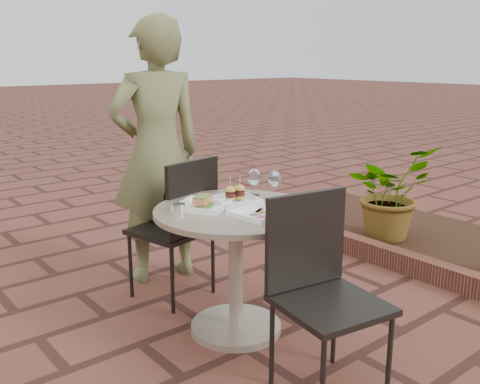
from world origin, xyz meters
TOP-DOWN VIEW (x-y plane):
  - ground at (0.00, 0.00)m, footprint 60.00×60.00m
  - cafe_table at (0.09, 0.20)m, footprint 0.90×0.90m
  - chair_far at (0.09, 0.75)m, footprint 0.53×0.53m
  - chair_near at (0.06, -0.44)m, footprint 0.50×0.50m
  - diner at (0.17, 1.17)m, footprint 0.73×0.55m
  - plate_salmon at (-0.04, 0.33)m, footprint 0.35×0.35m
  - plate_sliders at (0.17, 0.31)m, footprint 0.28×0.28m
  - plate_tuna at (0.10, 0.02)m, footprint 0.27×0.27m
  - wine_glass_right at (0.37, 0.20)m, footprint 0.08×0.08m
  - wine_glass_mid at (0.30, 0.29)m, footprint 0.08×0.08m
  - wine_glass_far at (0.37, 0.37)m, footprint 0.07×0.07m
  - steel_ramekin at (-0.19, 0.34)m, footprint 0.09×0.09m
  - cutlery_set at (0.39, 0.01)m, footprint 0.11×0.18m
  - planter_curb at (1.60, 0.30)m, footprint 0.12×3.00m
  - mulch_bed at (2.30, 0.30)m, footprint 1.30×3.00m
  - potted_plant_a at (2.01, 0.55)m, footprint 0.72×0.63m

SIDE VIEW (x-z plane):
  - ground at x=0.00m, z-range 0.00..0.00m
  - mulch_bed at x=2.30m, z-range 0.00..0.06m
  - planter_curb at x=1.60m, z-range 0.00..0.15m
  - potted_plant_a at x=2.01m, z-range 0.06..0.84m
  - cafe_table at x=0.09m, z-range 0.12..0.85m
  - chair_far at x=0.09m, z-range 0.08..1.01m
  - chair_near at x=0.06m, z-range 0.08..1.01m
  - cutlery_set at x=0.39m, z-range 0.73..0.73m
  - plate_tuna at x=0.10m, z-range 0.73..0.76m
  - plate_salmon at x=-0.04m, z-range 0.71..0.79m
  - steel_ramekin at x=-0.19m, z-range 0.73..0.78m
  - plate_sliders at x=0.17m, z-range 0.68..0.84m
  - wine_glass_far at x=0.37m, z-range 0.76..0.92m
  - wine_glass_right at x=0.37m, z-range 0.77..0.95m
  - wine_glass_mid at x=0.30m, z-range 0.77..0.95m
  - diner at x=0.17m, z-range 0.00..1.81m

